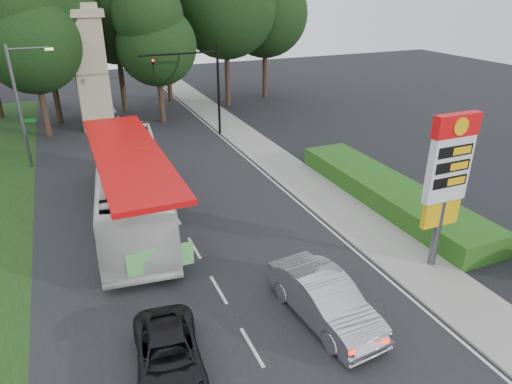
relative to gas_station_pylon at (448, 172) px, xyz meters
name	(u,v)px	position (x,y,z in m)	size (l,w,h in m)	color
ground	(258,358)	(-9.20, -1.99, -4.45)	(120.00, 120.00, 0.00)	black
road_surface	(171,209)	(-9.20, 10.01, -4.44)	(14.00, 80.00, 0.02)	black
sidewalk_right	(306,184)	(-0.70, 10.01, -4.39)	(3.00, 80.00, 0.12)	gray
hedge	(388,193)	(2.30, 6.01, -3.85)	(3.00, 14.00, 1.20)	#235115
gas_station_pylon	(448,172)	(0.00, 0.00, 0.00)	(2.10, 0.45, 6.85)	#59595E
traffic_signal_mast	(202,78)	(-3.52, 22.00, 0.22)	(6.10, 0.35, 7.20)	black
streetlight_signs	(21,102)	(-16.19, 20.01, -0.01)	(2.75, 0.98, 8.00)	#59595E
monument	(90,67)	(-11.20, 28.01, 0.66)	(3.00, 3.00, 10.05)	tan
tree_east_near	(163,3)	(-3.20, 35.01, 5.23)	(8.12, 8.12, 15.95)	#2D2116
tree_monument_left	(27,23)	(-15.20, 27.01, 4.23)	(7.28, 7.28, 14.30)	#2D2116
tree_monument_right	(155,28)	(-5.70, 27.51, 3.56)	(6.72, 6.72, 13.20)	#2D2116
transit_bus	(132,186)	(-11.21, 9.69, -2.57)	(3.15, 13.46, 3.75)	silver
sedan_silver	(325,299)	(-6.17, -1.15, -3.57)	(1.85, 5.31, 1.75)	#A4A6AB
suv_charcoal	(169,355)	(-12.00, -1.34, -3.83)	(2.05, 4.45, 1.24)	black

